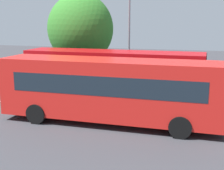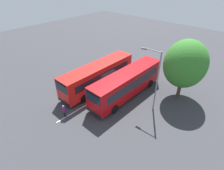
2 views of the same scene
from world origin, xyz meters
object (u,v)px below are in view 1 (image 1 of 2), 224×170
bus_center_left (113,74)px  street_lamp (128,36)px  depot_tree (80,29)px  bus_far_left (111,89)px

bus_center_left → street_lamp: size_ratio=1.62×
bus_center_left → depot_tree: depot_tree is taller
street_lamp → bus_far_left: bearing=4.4°
depot_tree → bus_far_left: bearing=-59.9°
street_lamp → depot_tree: 4.53m
bus_far_left → bus_center_left: 4.22m
bus_far_left → depot_tree: depot_tree is taller
bus_center_left → depot_tree: size_ratio=1.55×
bus_far_left → depot_tree: 10.86m
street_lamp → depot_tree: depot_tree is taller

